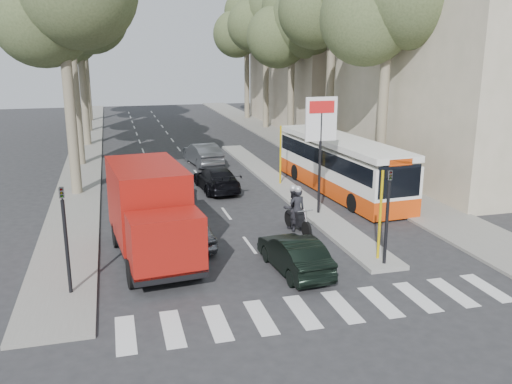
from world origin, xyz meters
TOP-DOWN VIEW (x-y plane):
  - ground at (0.00, 0.00)m, footprint 120.00×120.00m
  - sidewalk_right at (8.60, 25.00)m, footprint 3.20×70.00m
  - median_left at (-8.00, 28.00)m, footprint 2.40×64.00m
  - traffic_island at (3.25, 11.00)m, footprint 1.50×26.00m
  - building_near at (15.50, 12.00)m, footprint 11.00×18.00m
  - building_far at (15.50, 34.00)m, footprint 11.00×20.00m
  - billboard at (3.25, 5.00)m, footprint 1.50×12.10m
  - traffic_light_island at (3.25, -1.50)m, footprint 0.16×0.41m
  - traffic_light_left at (-7.60, -1.00)m, footprint 0.16×0.41m
  - tree_l_c at (-7.77, 28.11)m, footprint 7.40×7.20m
  - tree_l_d at (-7.87, 36.11)m, footprint 7.40×7.20m
  - tree_l_e at (-7.97, 44.11)m, footprint 7.40×7.20m
  - tree_r_c at (9.03, 26.11)m, footprint 7.40×7.20m
  - tree_r_d at (9.13, 34.11)m, footprint 7.40×7.20m
  - tree_r_e at (9.23, 42.11)m, footprint 7.40×7.20m
  - silver_hatchback at (-3.14, 2.61)m, footprint 1.69×3.78m
  - dark_hatchback at (-0.03, -1.00)m, footprint 1.71×4.08m
  - queue_car_a at (-3.42, 8.78)m, footprint 2.85×5.29m
  - queue_car_b at (-0.50, 10.96)m, footprint 2.14×4.71m
  - queue_car_c at (-3.13, 15.31)m, footprint 1.97×4.27m
  - queue_car_d at (-0.07, 17.97)m, footprint 2.19×4.76m
  - queue_car_e at (-5.22, 14.28)m, footprint 1.80×4.15m
  - red_truck at (-4.79, 1.58)m, footprint 3.09×6.75m
  - city_bus at (6.02, 8.88)m, footprint 3.25×11.61m
  - motorcycle at (1.47, 3.26)m, footprint 0.96×2.43m
  - pedestrian_near at (7.20, 6.23)m, footprint 0.77×1.14m
  - pedestrian_far at (9.64, 7.28)m, footprint 1.21×1.01m

SIDE VIEW (x-z plane):
  - ground at x=0.00m, z-range 0.00..0.00m
  - sidewalk_right at x=8.60m, z-range 0.00..0.12m
  - median_left at x=-8.00m, z-range 0.00..0.12m
  - traffic_island at x=3.25m, z-range 0.00..0.16m
  - queue_car_e at x=-5.22m, z-range 0.00..1.19m
  - silver_hatchback at x=-3.14m, z-range 0.00..1.26m
  - dark_hatchback at x=-0.03m, z-range 0.00..1.31m
  - queue_car_b at x=-0.50m, z-range 0.00..1.34m
  - queue_car_a at x=-3.42m, z-range 0.00..1.41m
  - queue_car_c at x=-3.13m, z-range 0.00..1.42m
  - queue_car_d at x=-0.07m, z-range 0.00..1.51m
  - motorcycle at x=1.47m, z-range -0.09..1.98m
  - pedestrian_far at x=9.64m, z-range 0.12..1.85m
  - pedestrian_near at x=7.20m, z-range 0.12..1.89m
  - city_bus at x=6.02m, z-range 0.08..3.10m
  - red_truck at x=-4.79m, z-range 0.10..3.59m
  - traffic_light_island at x=3.25m, z-range 0.69..4.29m
  - traffic_light_left at x=-7.60m, z-range 0.69..4.29m
  - billboard at x=3.25m, z-range 0.90..6.50m
  - building_far at x=15.50m, z-range 0.00..16.00m
  - building_near at x=15.50m, z-range 0.00..18.00m
  - tree_r_c at x=9.03m, z-range 3.03..16.35m
  - tree_l_c at x=-7.77m, z-range 3.18..16.89m
  - tree_r_e at x=9.23m, z-range 3.33..17.43m
  - tree_l_e at x=-7.97m, z-range 3.48..17.97m
  - tree_r_d at x=9.13m, z-range 3.63..18.51m
  - tree_l_d at x=-7.87m, z-range 3.93..19.59m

